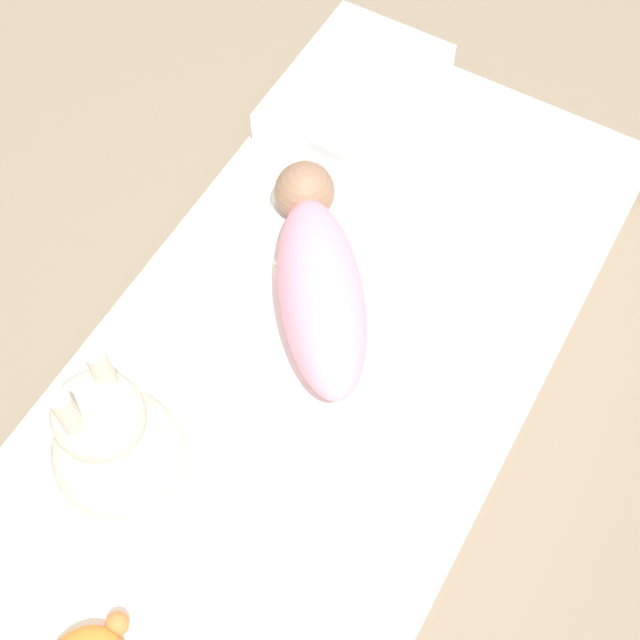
% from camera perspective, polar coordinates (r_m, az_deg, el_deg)
% --- Properties ---
extents(ground_plane, '(12.00, 12.00, 0.00)m').
position_cam_1_polar(ground_plane, '(1.87, -0.08, -4.93)').
color(ground_plane, '#7A6B56').
extents(bed_mattress, '(1.58, 0.79, 0.21)m').
position_cam_1_polar(bed_mattress, '(1.77, -0.09, -3.54)').
color(bed_mattress, white).
rests_on(bed_mattress, ground_plane).
extents(burp_cloth, '(0.25, 0.19, 0.02)m').
position_cam_1_polar(burp_cloth, '(1.82, -0.25, 6.17)').
color(burp_cloth, white).
rests_on(burp_cloth, bed_mattress).
extents(swaddled_baby, '(0.48, 0.41, 0.15)m').
position_cam_1_polar(swaddled_baby, '(1.67, -0.08, 2.67)').
color(swaddled_baby, pink).
rests_on(swaddled_baby, bed_mattress).
extents(pillow, '(0.40, 0.29, 0.08)m').
position_cam_1_polar(pillow, '(2.01, 2.28, 14.29)').
color(pillow, white).
rests_on(pillow, bed_mattress).
extents(bunny_plush, '(0.22, 0.22, 0.40)m').
position_cam_1_polar(bunny_plush, '(1.48, -13.02, -7.82)').
color(bunny_plush, beige).
rests_on(bunny_plush, bed_mattress).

